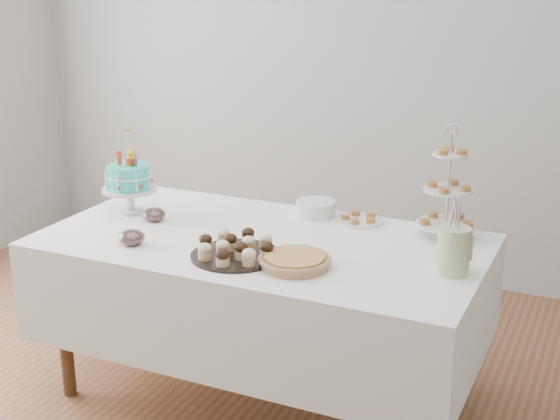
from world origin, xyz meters
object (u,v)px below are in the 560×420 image
at_px(tiered_stand, 448,190).
at_px(jam_bowl_a, 132,238).
at_px(jam_bowl_b, 154,215).
at_px(utensil_pitcher, 454,249).
at_px(birthday_cake, 130,191).
at_px(pastry_plate, 359,219).
at_px(table, 262,287).
at_px(cupcake_tray, 236,247).
at_px(pie, 295,261).
at_px(plate_stack, 316,208).

bearing_deg(tiered_stand, jam_bowl_a, -150.75).
height_order(jam_bowl_b, utensil_pitcher, utensil_pitcher).
xyz_separation_m(birthday_cake, pastry_plate, (1.05, 0.33, -0.09)).
distance_m(birthday_cake, pastry_plate, 1.10).
bearing_deg(jam_bowl_a, table, 31.97).
height_order(cupcake_tray, jam_bowl_a, cupcake_tray).
xyz_separation_m(tiered_stand, utensil_pitcher, (0.12, -0.41, -0.11)).
xyz_separation_m(tiered_stand, jam_bowl_b, (-1.28, -0.36, -0.18)).
bearing_deg(pie, utensil_pitcher, 18.55).
xyz_separation_m(table, cupcake_tray, (-0.00, -0.24, 0.27)).
distance_m(pie, pastry_plate, 0.64).
bearing_deg(utensil_pitcher, birthday_cake, 169.20).
bearing_deg(table, plate_stack, 77.43).
xyz_separation_m(pastry_plate, utensil_pitcher, (0.53, -0.44, 0.09)).
distance_m(table, pie, 0.43).
height_order(table, cupcake_tray, cupcake_tray).
distance_m(cupcake_tray, jam_bowl_b, 0.61).
xyz_separation_m(table, tiered_stand, (0.72, 0.37, 0.44)).
xyz_separation_m(table, pastry_plate, (0.31, 0.40, 0.24)).
bearing_deg(birthday_cake, pie, -25.33).
distance_m(pastry_plate, utensil_pitcher, 0.70).
bearing_deg(pie, jam_bowl_b, 163.15).
xyz_separation_m(pie, pastry_plate, (0.05, 0.64, -0.01)).
bearing_deg(cupcake_tray, pie, 0.13).
bearing_deg(jam_bowl_b, jam_bowl_a, -73.35).
bearing_deg(cupcake_tray, plate_stack, 81.72).
distance_m(birthday_cake, pie, 1.05).
distance_m(table, plate_stack, 0.49).
bearing_deg(jam_bowl_a, pie, 4.66).
bearing_deg(tiered_stand, jam_bowl_b, -164.43).
height_order(table, utensil_pitcher, utensil_pitcher).
xyz_separation_m(tiered_stand, jam_bowl_a, (-1.19, -0.67, -0.18)).
bearing_deg(table, birthday_cake, 174.25).
bearing_deg(pie, jam_bowl_a, -175.34).
distance_m(cupcake_tray, tiered_stand, 0.96).
xyz_separation_m(pie, utensil_pitcher, (0.58, 0.20, 0.07)).
xyz_separation_m(birthday_cake, jam_bowl_a, (0.27, -0.37, -0.08)).
bearing_deg(tiered_stand, pastry_plate, 175.90).
xyz_separation_m(pie, jam_bowl_a, (-0.73, -0.06, 0.01)).
xyz_separation_m(cupcake_tray, jam_bowl_b, (-0.56, 0.25, -0.01)).
relative_size(pie, pastry_plate, 1.31).
relative_size(pastry_plate, jam_bowl_a, 1.99).
height_order(pie, tiered_stand, tiered_stand).
bearing_deg(pastry_plate, cupcake_tray, -116.08).
bearing_deg(birthday_cake, cupcake_tray, -30.97).
bearing_deg(pastry_plate, jam_bowl_a, -138.32).
xyz_separation_m(cupcake_tray, jam_bowl_a, (-0.47, -0.06, -0.01)).
height_order(jam_bowl_a, utensil_pitcher, utensil_pitcher).
distance_m(jam_bowl_a, jam_bowl_b, 0.32).
relative_size(pie, jam_bowl_b, 2.72).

